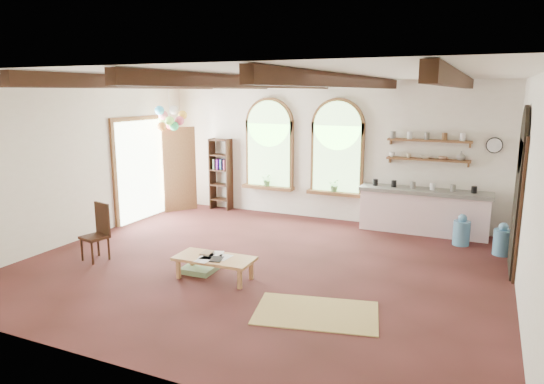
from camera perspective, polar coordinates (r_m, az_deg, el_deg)
The scene contains 27 objects.
floor at distance 8.51m, azimuth -1.33°, elevation -8.57°, with size 8.00×8.00×0.00m, color #522322.
ceiling_beams at distance 7.99m, azimuth -1.44°, elevation 12.78°, with size 6.20×6.80×0.18m, color #341A10, non-canonical shape.
window_left at distance 11.76m, azimuth -0.34°, elevation 5.28°, with size 1.30×0.28×2.20m.
window_right at distance 11.16m, azimuth 7.65°, elevation 4.83°, with size 1.30×0.28×2.20m.
left_doorway at distance 11.79m, azimuth -15.07°, elevation 2.53°, with size 0.10×1.90×2.50m, color brown.
right_doorway at distance 8.91m, azimuth 26.84°, elevation -1.55°, with size 0.10×1.30×2.40m, color black.
kitchen_counter at distance 10.76m, azimuth 17.39°, elevation -2.13°, with size 2.68×0.62×0.94m.
wall_shelf_lower at distance 10.74m, azimuth 17.86°, elevation 3.66°, with size 1.70×0.24×0.04m, color brown.
wall_shelf_upper at distance 10.69m, azimuth 18.00°, elevation 5.78°, with size 1.70×0.24×0.04m, color brown.
wall_clock at distance 10.71m, azimuth 24.70°, elevation 5.02°, with size 0.32×0.32×0.04m, color black.
bookshelf at distance 12.36m, azimuth -6.04°, elevation 2.10°, with size 0.53×0.32×1.80m.
coffee_table at distance 7.86m, azimuth -6.78°, elevation -7.92°, with size 1.29×0.63×0.36m.
side_chair at distance 9.22m, azimuth -19.97°, elevation -5.75°, with size 0.49×0.49×1.02m.
floor_mat at distance 6.80m, azimuth 5.22°, elevation -13.97°, with size 1.65×1.02×0.02m, color tan.
floor_cushion at distance 8.31m, azimuth -8.45°, elevation -8.90°, with size 0.52×0.52×0.09m, color gray.
water_jug_a at distance 10.20m, azimuth 21.39°, elevation -4.36°, with size 0.32×0.32×0.62m.
water_jug_b at distance 9.88m, azimuth 25.46°, elevation -5.23°, with size 0.32×0.32×0.61m.
balloon_cluster at distance 11.68m, azimuth -11.94°, elevation 8.40°, with size 0.73×0.76×1.14m.
table_book at distance 8.07m, azimuth -8.20°, elevation -7.03°, with size 0.17×0.24×0.02m, color olive.
tablet at distance 7.73m, azimuth -6.55°, elevation -7.86°, with size 0.18×0.26×0.01m, color black.
potted_plant_left at distance 11.78m, azimuth -0.55°, elevation 1.44°, with size 0.27×0.23×0.30m, color #598C4C.
potted_plant_right at distance 11.18m, azimuth 7.39°, elevation 0.79°, with size 0.27×0.23×0.30m, color #598C4C.
shelf_cup_a at distance 10.83m, azimuth 13.94°, elevation 4.31°, with size 0.12×0.10×0.10m, color white.
shelf_cup_b at distance 10.78m, azimuth 15.77°, elevation 4.17°, with size 0.10×0.10×0.09m, color beige.
shelf_bowl_a at distance 10.74m, azimuth 17.61°, elevation 3.92°, with size 0.22×0.22×0.05m, color beige.
shelf_bowl_b at distance 10.70m, azimuth 19.48°, elevation 3.80°, with size 0.20×0.20×0.06m, color #8C664C.
shelf_vase at distance 10.67m, azimuth 21.37°, elevation 4.00°, with size 0.18×0.18×0.19m, color slate.
Camera 1 is at (3.45, -7.20, 2.95)m, focal length 32.00 mm.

